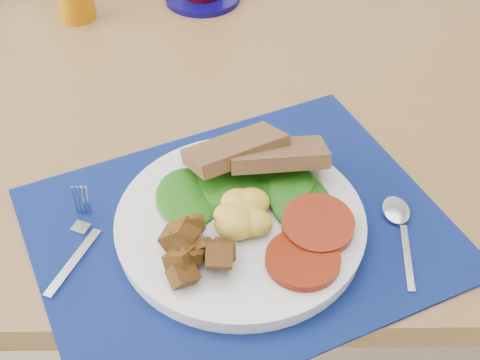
{
  "coord_description": "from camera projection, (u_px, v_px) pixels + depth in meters",
  "views": [
    {
      "loc": [
        0.18,
        -0.68,
        1.4
      ],
      "look_at": [
        0.18,
        -0.06,
        0.8
      ],
      "focal_mm": 50.0,
      "sensor_mm": 36.0,
      "label": 1
    }
  ],
  "objects": [
    {
      "name": "table",
      "position": [
        131.0,
        132.0,
        1.13
      ],
      "size": [
        1.4,
        0.9,
        0.75
      ],
      "color": "brown",
      "rests_on": "ground"
    },
    {
      "name": "placemat",
      "position": [
        240.0,
        231.0,
        0.86
      ],
      "size": [
        0.63,
        0.58,
        0.0
      ],
      "primitive_type": "cube",
      "rotation": [
        0.0,
        0.0,
        0.43
      ],
      "color": "black",
      "rests_on": "table"
    },
    {
      "name": "spoon",
      "position": [
        399.0,
        226.0,
        0.86
      ],
      "size": [
        0.04,
        0.16,
        0.0
      ],
      "rotation": [
        0.0,
        0.0,
        -0.09
      ],
      "color": "#B2B5BA",
      "rests_on": "placemat"
    },
    {
      "name": "fork",
      "position": [
        78.0,
        240.0,
        0.84
      ],
      "size": [
        0.06,
        0.16,
        0.0
      ],
      "rotation": [
        0.0,
        0.0,
        -0.41
      ],
      "color": "#B2B5BA",
      "rests_on": "placemat"
    },
    {
      "name": "breakfast_plate",
      "position": [
        236.0,
        221.0,
        0.84
      ],
      "size": [
        0.31,
        0.31,
        0.08
      ],
      "rotation": [
        0.0,
        0.0,
        0.34
      ],
      "color": "silver",
      "rests_on": "placemat"
    }
  ]
}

